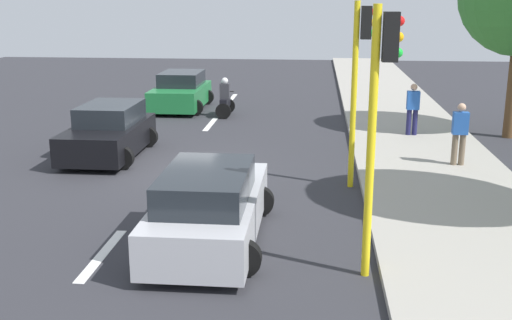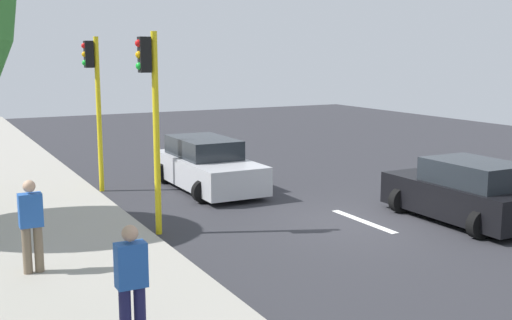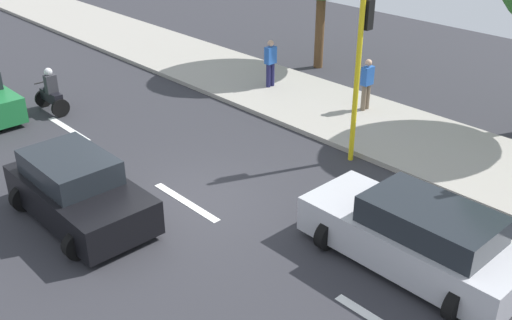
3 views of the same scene
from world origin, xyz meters
The scene contains 14 objects.
ground_plane centered at (0.00, 0.00, -0.05)m, with size 40.00×60.00×0.10m, color #2D2D33.
sidewalk centered at (7.00, 0.00, 0.07)m, with size 4.00×60.00×0.15m, color #9E998E.
lane_stripe_north centered at (0.00, -6.00, 0.01)m, with size 0.20×2.40×0.01m, color white.
lane_stripe_mid centered at (0.00, 0.00, 0.01)m, with size 0.20×2.40×0.01m, color white.
lane_stripe_south centered at (0.00, 6.00, 0.01)m, with size 0.20×2.40×0.01m, color white.
lane_stripe_far_south centered at (0.00, 12.00, 0.01)m, with size 0.20×2.40×0.01m, color white.
car_silver centered at (1.87, -5.19, 0.71)m, with size 2.25×4.59×1.52m.
car_green centered at (-1.75, 9.06, 0.71)m, with size 2.35×3.98×1.52m.
car_black centered at (-2.19, 1.11, 0.71)m, with size 2.25×3.97×1.52m.
motorcycle centered at (0.32, 7.64, 0.64)m, with size 0.60×1.30×1.53m.
pedestrian_near_signal centered at (7.72, 0.53, 1.06)m, with size 0.40×0.24×1.69m.
pedestrian_by_tree centered at (7.01, 4.23, 1.06)m, with size 0.40×0.24×1.69m.
traffic_light_corner centered at (4.85, -6.39, 2.93)m, with size 0.49×0.24×4.50m.
traffic_light_midblock centered at (4.85, -1.28, 2.93)m, with size 0.49×0.24×4.50m.
Camera 1 is at (3.84, -16.33, 4.63)m, focal length 43.88 mm.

